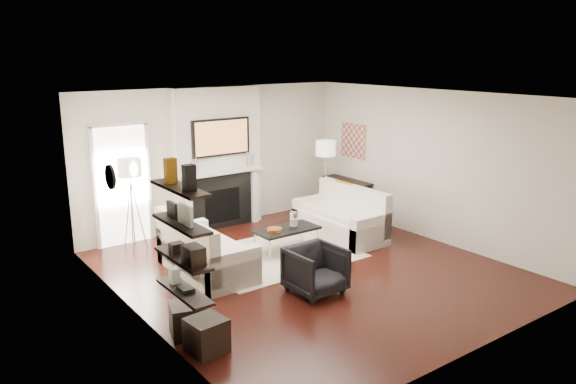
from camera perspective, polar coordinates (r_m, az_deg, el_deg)
room_envelope at (r=8.45m, az=2.41°, el=0.52°), size 6.00×6.00×6.00m
chimney_breast at (r=10.80m, az=-7.17°, el=3.39°), size 1.80×0.25×2.70m
fireplace_surround at (r=10.87m, az=-6.69°, el=-1.02°), size 1.30×0.02×1.04m
firebox at (r=10.88m, az=-6.66°, el=-1.38°), size 0.75×0.02×0.65m
mantel_pilaster_l at (r=10.51m, az=-10.02°, el=-1.49°), size 0.12×0.08×1.10m
mantel_pilaster_r at (r=11.19m, az=-3.41°, el=-0.34°), size 0.12×0.08×1.10m
mantel_shelf at (r=10.68m, az=-6.64°, el=2.03°), size 1.70×0.18×0.07m
tv_body at (r=10.59m, az=-6.81°, el=5.55°), size 1.20×0.06×0.70m
tv_screen at (r=10.56m, az=-6.73°, el=5.53°), size 1.10×0.00×0.62m
candlestick_l_tall at (r=10.40m, az=-9.33°, el=2.65°), size 0.04×0.04×0.30m
candlestick_l_short at (r=10.35m, az=-9.97°, el=2.40°), size 0.04×0.04×0.24m
candlestick_r_tall at (r=10.93m, az=-4.19°, el=3.35°), size 0.04×0.04×0.30m
candlestick_r_short at (r=11.01m, az=-3.62°, el=3.27°), size 0.04×0.04×0.24m
hallway_panel at (r=10.21m, az=-16.50°, el=0.58°), size 0.90×0.02×2.10m
door_trim_l at (r=10.05m, az=-19.02°, el=0.17°), size 0.06×0.06×2.16m
door_trim_r at (r=10.36m, az=-13.97°, el=0.93°), size 0.06×0.06×2.16m
door_trim_top at (r=10.01m, az=-16.89°, el=6.58°), size 1.02×0.06×0.06m
rug at (r=9.49m, az=-1.40°, el=-6.44°), size 2.60×2.00×0.01m
loveseat_left_base at (r=8.80m, az=-8.24°, el=-6.85°), size 0.85×1.80×0.42m
loveseat_left_back at (r=8.55m, az=-10.30°, el=-5.30°), size 0.18×1.80×0.80m
loveseat_left_arm_n at (r=8.10m, az=-5.53°, el=-7.94°), size 0.85×0.18×0.60m
loveseat_left_arm_s at (r=9.45m, az=-10.59°, el=-4.88°), size 0.85×0.18×0.60m
loveseat_left_cushion at (r=8.73m, az=-8.01°, el=-5.19°), size 0.63×1.44×0.10m
pillow_left_orange at (r=8.74m, az=-11.23°, el=-3.50°), size 0.10×0.42×0.42m
pillow_left_charcoal at (r=8.23m, az=-9.44°, el=-4.60°), size 0.10×0.40×0.40m
loveseat_right_base at (r=10.40m, az=5.26°, el=-3.45°), size 0.85×1.80×0.42m
loveseat_right_back at (r=10.53m, az=6.66°, el=-1.48°), size 0.18×1.80×0.80m
loveseat_right_arm_n at (r=9.81m, az=8.40°, el=-4.08°), size 0.85×0.18×0.60m
loveseat_right_arm_s at (r=10.96m, az=2.47°, el=-1.99°), size 0.85×0.18×0.60m
loveseat_right_cushion at (r=10.29m, az=5.08°, el=-2.12°), size 0.63×1.44×0.10m
pillow_right_orange at (r=10.69m, az=5.61°, el=-0.08°), size 0.10×0.42×0.42m
pillow_right_charcoal at (r=10.27m, az=7.83°, el=-0.79°), size 0.10×0.40×0.40m
coffee_table at (r=9.53m, az=-0.14°, el=-3.83°), size 1.10×0.55×0.04m
coffee_leg_nw at (r=9.15m, az=-1.86°, el=-5.99°), size 0.02×0.02×0.38m
coffee_leg_ne at (r=9.72m, az=3.02°, el=-4.79°), size 0.02×0.02×0.38m
coffee_leg_sw at (r=9.50m, az=-3.37°, el=-5.25°), size 0.02×0.02×0.38m
coffee_leg_se at (r=10.05m, az=1.43°, el=-4.15°), size 0.02×0.02×0.38m
hurricane_glass at (r=9.57m, az=0.59°, el=-2.76°), size 0.14×0.14×0.25m
hurricane_candle at (r=9.59m, az=0.59°, el=-3.13°), size 0.09×0.09×0.14m
copper_bowl at (r=9.38m, az=-1.37°, el=-3.85°), size 0.26×0.26×0.04m
armchair at (r=7.98m, az=2.85°, el=-7.71°), size 0.74×0.69×0.74m
lamp_left_post at (r=9.94m, az=-15.49°, el=-2.40°), size 0.02×0.02×1.20m
lamp_left_shade at (r=9.74m, az=-15.81°, el=2.41°), size 0.40×0.40×0.30m
lamp_left_leg_a at (r=9.98m, az=-14.90°, el=-2.30°), size 0.25×0.02×1.23m
lamp_left_leg_b at (r=10.01m, az=-15.98°, el=-2.32°), size 0.14×0.22×1.23m
lamp_left_leg_c at (r=9.83m, az=-15.59°, el=-2.58°), size 0.14×0.22×1.23m
lamp_right_post at (r=11.48m, az=3.77°, el=0.28°), size 0.02×0.02×1.20m
lamp_right_shade at (r=11.31m, az=3.84°, el=4.47°), size 0.40×0.40×0.30m
lamp_right_leg_a at (r=11.55m, az=4.19°, el=0.36°), size 0.25×0.02×1.23m
lamp_right_leg_b at (r=11.52m, az=3.26°, el=0.33°), size 0.14×0.22×1.23m
lamp_right_leg_c at (r=11.38m, az=3.87°, el=0.15°), size 0.14×0.22×1.23m
console_top at (r=11.72m, az=6.05°, el=1.16°), size 0.35×1.20×0.04m
console_leg_n at (r=11.42m, az=7.85°, el=-1.18°), size 0.30×0.04×0.71m
console_leg_s at (r=12.20m, az=4.28°, el=-0.09°), size 0.30×0.04×0.71m
wall_art at (r=11.69m, az=6.63°, el=5.21°), size 0.03×0.70×0.70m
shelf_bottom at (r=6.52m, az=-10.47°, el=-9.92°), size 0.25×1.00×0.03m
shelf_lower at (r=6.37m, az=-10.63°, el=-6.63°), size 0.25×1.00×0.04m
shelf_upper at (r=6.24m, az=-10.80°, el=-3.19°), size 0.25×1.00×0.04m
shelf_top at (r=6.14m, az=-10.96°, el=0.38°), size 0.25×1.00×0.04m
decor_magfile_a at (r=5.89m, az=-10.02°, el=1.42°), size 0.12×0.10×0.28m
decor_magfile_b at (r=6.29m, az=-11.85°, el=2.13°), size 0.12×0.10×0.28m
decor_frame_a at (r=6.11m, az=-10.39°, el=-2.31°), size 0.04×0.30×0.22m
decor_frame_b at (r=6.40m, az=-11.68°, el=-1.80°), size 0.04×0.22×0.18m
decor_wine_rack at (r=6.11m, az=-9.58°, el=-6.33°), size 0.18×0.25×0.20m
decor_box_small at (r=6.47m, az=-11.25°, el=-5.59°), size 0.15×0.12×0.12m
decor_books at (r=6.48m, az=-10.37°, el=-9.67°), size 0.14×0.20×0.05m
decor_box_tall at (r=6.69m, az=-11.47°, el=-8.34°), size 0.10×0.10×0.18m
clock_rim at (r=7.87m, az=-17.61°, el=1.47°), size 0.04×0.34×0.34m
clock_face at (r=7.88m, az=-17.43°, el=1.49°), size 0.01×0.29×0.29m
ottoman_near at (r=7.01m, az=-10.16°, el=-12.63°), size 0.50×0.50×0.40m
ottoman_far at (r=6.63m, az=-8.28°, el=-14.20°), size 0.44×0.44×0.40m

